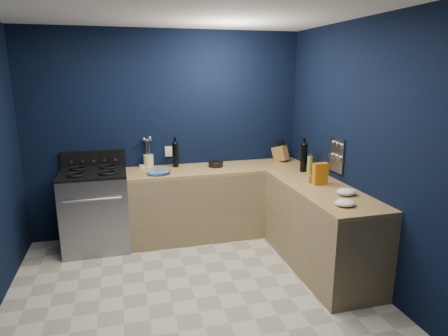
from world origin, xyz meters
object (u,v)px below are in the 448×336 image
object	(u,v)px
gas_range	(96,211)
crouton_bag	(320,174)
plate_stack	(159,173)
knife_block	(280,154)
utensil_crock	(149,161)

from	to	relation	value
gas_range	crouton_bag	xyz separation A→B (m)	(2.40, -1.00, 0.56)
plate_stack	crouton_bag	bearing A→B (deg)	-28.47
gas_range	knife_block	xyz separation A→B (m)	(2.43, 0.16, 0.54)
plate_stack	crouton_bag	distance (m)	1.87
gas_range	utensil_crock	world-z (taller)	utensil_crock
utensil_crock	crouton_bag	size ratio (longest dim) A/B	0.68
gas_range	utensil_crock	size ratio (longest dim) A/B	5.78
knife_block	crouton_bag	size ratio (longest dim) A/B	0.87
utensil_crock	knife_block	bearing A→B (deg)	-3.68
crouton_bag	knife_block	bearing A→B (deg)	86.56
plate_stack	gas_range	bearing A→B (deg)	171.52
utensil_crock	crouton_bag	distance (m)	2.15
crouton_bag	plate_stack	bearing A→B (deg)	149.57
knife_block	crouton_bag	bearing A→B (deg)	-122.26
utensil_crock	plate_stack	bearing A→B (deg)	-77.27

